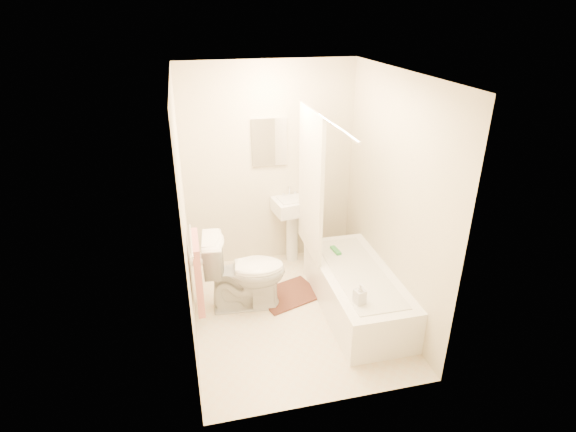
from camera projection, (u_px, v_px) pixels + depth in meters
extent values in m
plane|color=beige|center=(293.00, 313.00, 4.68)|extent=(2.40, 2.40, 0.00)
plane|color=white|center=(295.00, 73.00, 3.66)|extent=(2.40, 2.40, 0.00)
cube|color=beige|center=(269.00, 167.00, 5.23)|extent=(2.00, 0.02, 2.40)
cube|color=beige|center=(184.00, 218.00, 3.96)|extent=(0.02, 2.40, 2.40)
cube|color=beige|center=(393.00, 198.00, 4.38)|extent=(0.02, 2.40, 2.40)
cube|color=white|center=(269.00, 142.00, 5.08)|extent=(0.40, 0.03, 0.55)
cylinder|color=silver|center=(325.00, 118.00, 3.98)|extent=(0.03, 1.70, 0.03)
cube|color=silver|center=(311.00, 184.00, 4.67)|extent=(0.04, 0.80, 1.55)
cylinder|color=silver|center=(191.00, 241.00, 3.79)|extent=(0.02, 0.60, 0.02)
cube|color=#CC7266|center=(198.00, 272.00, 3.94)|extent=(0.06, 0.45, 0.66)
cylinder|color=white|center=(197.00, 259.00, 4.30)|extent=(0.11, 0.12, 0.12)
imported|color=white|center=(245.00, 272.00, 4.63)|extent=(0.88, 0.54, 0.82)
cube|color=#56301F|center=(288.00, 295.00, 4.95)|extent=(0.76, 0.66, 0.02)
imported|color=white|center=(360.00, 294.00, 4.04)|extent=(0.11, 0.12, 0.21)
cube|color=green|center=(336.00, 251.00, 4.92)|extent=(0.08, 0.19, 0.04)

